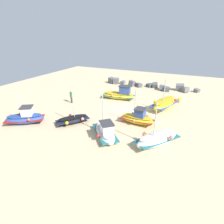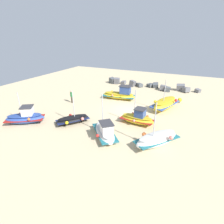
% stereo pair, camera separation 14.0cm
% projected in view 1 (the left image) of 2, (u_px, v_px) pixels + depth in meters
% --- Properties ---
extents(ground_plane, '(46.78, 46.78, 0.00)m').
position_uv_depth(ground_plane, '(128.00, 110.00, 20.86)').
color(ground_plane, '#C6B289').
extents(fishing_boat_0, '(4.63, 2.18, 1.91)m').
position_uv_depth(fishing_boat_0, '(119.00, 95.00, 24.18)').
color(fishing_boat_0, gold).
rests_on(fishing_boat_0, ground_plane).
extents(fishing_boat_1, '(3.09, 3.44, 3.36)m').
position_uv_depth(fishing_boat_1, '(73.00, 120.00, 17.63)').
color(fishing_boat_1, black).
rests_on(fishing_boat_1, ground_plane).
extents(fishing_boat_2, '(3.36, 3.86, 3.70)m').
position_uv_depth(fishing_boat_2, '(157.00, 139.00, 14.02)').
color(fishing_boat_2, white).
rests_on(fishing_boat_2, ground_plane).
extents(fishing_boat_3, '(3.88, 3.25, 3.17)m').
position_uv_depth(fishing_boat_3, '(25.00, 118.00, 17.50)').
color(fishing_boat_3, '#2D4C9E').
rests_on(fishing_boat_3, ground_plane).
extents(fishing_boat_4, '(3.57, 3.71, 3.65)m').
position_uv_depth(fishing_boat_4, '(105.00, 131.00, 15.16)').
color(fishing_boat_4, white).
rests_on(fishing_boat_4, ground_plane).
extents(fishing_boat_5, '(3.47, 1.92, 3.42)m').
position_uv_depth(fishing_boat_5, '(138.00, 118.00, 17.53)').
color(fishing_boat_5, gold).
rests_on(fishing_boat_5, ground_plane).
extents(fishing_boat_6, '(2.89, 4.76, 3.63)m').
position_uv_depth(fishing_boat_6, '(165.00, 104.00, 20.90)').
color(fishing_boat_6, gold).
rests_on(fishing_boat_6, ground_plane).
extents(person_walking, '(0.32, 0.32, 1.61)m').
position_uv_depth(person_walking, '(71.00, 96.00, 22.62)').
color(person_walking, brown).
rests_on(person_walking, ground_plane).
extents(breakwater_rocks, '(15.28, 2.55, 1.23)m').
position_uv_depth(breakwater_rocks, '(150.00, 85.00, 29.36)').
color(breakwater_rocks, '#4C5156').
rests_on(breakwater_rocks, ground_plane).
extents(mooring_buoy_0, '(0.52, 0.52, 0.68)m').
position_uv_depth(mooring_buoy_0, '(179.00, 100.00, 22.84)').
color(mooring_buoy_0, '#3F3F42').
rests_on(mooring_buoy_0, ground_plane).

